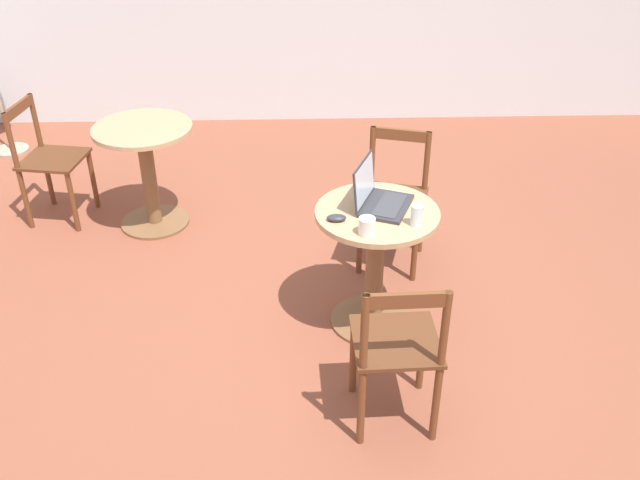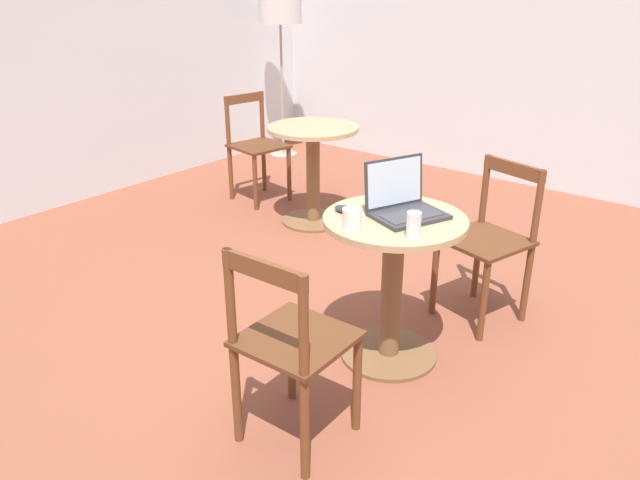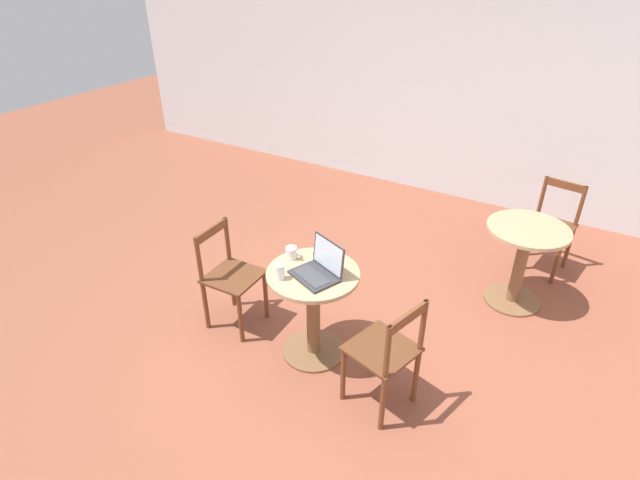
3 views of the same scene
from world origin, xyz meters
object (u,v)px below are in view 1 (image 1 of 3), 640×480
object	(u,v)px
chair_near_left	(397,349)
chair_near_right	(394,199)
laptop	(379,198)
cafe_table_near	(375,251)
drinking_glass	(417,215)
cafe_table_mid	(147,161)
mug	(367,226)
chair_mid_back	(49,161)
mouse	(336,218)

from	to	relation	value
chair_near_left	chair_near_right	xyz separation A→B (m)	(1.41, -0.16, 0.00)
chair_near_right	laptop	distance (m)	0.71
chair_near_left	cafe_table_near	bearing A→B (deg)	1.91
chair_near_left	drinking_glass	world-z (taller)	chair_near_left
chair_near_left	laptop	bearing A→B (deg)	0.97
cafe_table_near	cafe_table_mid	xyz separation A→B (m)	(1.16, 1.42, 0.00)
mug	laptop	bearing A→B (deg)	-17.60
drinking_glass	chair_mid_back	bearing A→B (deg)	58.25
laptop	chair_near_right	bearing A→B (deg)	-15.86
cafe_table_near	cafe_table_mid	size ratio (longest dim) A/B	1.00
cafe_table_near	drinking_glass	world-z (taller)	drinking_glass
cafe_table_near	mug	size ratio (longest dim) A/B	6.06
chair_near_right	laptop	world-z (taller)	laptop
laptop	drinking_glass	xyz separation A→B (m)	(-0.20, -0.17, 0.01)
cafe_table_near	mouse	bearing A→B (deg)	112.66
cafe_table_mid	laptop	distance (m)	1.84
laptop	chair_mid_back	bearing A→B (deg)	60.16
cafe_table_mid	chair_near_right	xyz separation A→B (m)	(-0.50, -1.61, -0.04)
cafe_table_mid	chair_near_right	world-z (taller)	chair_near_right
chair_mid_back	mug	xyz separation A→B (m)	(-1.50, -2.04, 0.34)
drinking_glass	cafe_table_near	bearing A→B (deg)	50.47
mouse	mug	xyz separation A→B (m)	(-0.13, -0.14, 0.03)
cafe_table_mid	mouse	world-z (taller)	mouse
chair_mid_back	mouse	bearing A→B (deg)	-125.68
chair_near_left	mouse	world-z (taller)	chair_near_left
mug	mouse	bearing A→B (deg)	46.61
cafe_table_near	chair_near_right	xyz separation A→B (m)	(0.66, -0.18, -0.04)
cafe_table_near	chair_mid_back	bearing A→B (deg)	58.98
cafe_table_near	mug	xyz separation A→B (m)	(-0.22, 0.08, 0.29)
mouse	chair_near_left	bearing A→B (deg)	-159.85
mouse	drinking_glass	distance (m)	0.40
drinking_glass	mug	bearing A→B (deg)	106.51
chair_mid_back	mouse	world-z (taller)	chair_mid_back
mouse	drinking_glass	bearing A→B (deg)	-98.25
chair_near_right	mug	distance (m)	0.98
chair_near_right	mouse	xyz separation A→B (m)	(-0.75, 0.40, 0.31)
mouse	laptop	bearing A→B (deg)	-58.01
chair_near_left	mug	bearing A→B (deg)	10.87
drinking_glass	chair_near_left	bearing A→B (deg)	165.61
chair_near_left	chair_near_right	size ratio (longest dim) A/B	1.00
cafe_table_near	chair_near_right	distance (m)	0.68
chair_mid_back	laptop	xyz separation A→B (m)	(-1.22, -2.13, 0.34)
cafe_table_near	drinking_glass	bearing A→B (deg)	-129.53
chair_mid_back	cafe_table_near	bearing A→B (deg)	-121.02
mug	cafe_table_near	bearing A→B (deg)	-18.77
chair_near_left	mouse	bearing A→B (deg)	20.15
cafe_table_mid	drinking_glass	size ratio (longest dim) A/B	6.54
chair_mid_back	mouse	size ratio (longest dim) A/B	8.47
cafe_table_near	chair_near_right	bearing A→B (deg)	-15.59
chair_near_left	drinking_glass	distance (m)	0.71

